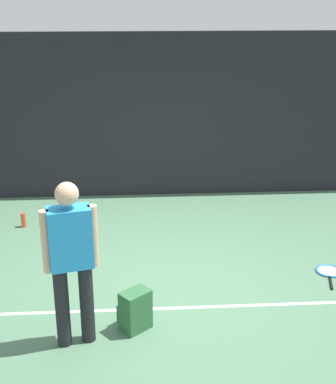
{
  "coord_description": "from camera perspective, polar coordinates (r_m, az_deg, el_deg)",
  "views": [
    {
      "loc": [
        -0.4,
        -5.76,
        3.32
      ],
      "look_at": [
        0.0,
        0.4,
        1.0
      ],
      "focal_mm": 50.57,
      "sensor_mm": 36.0,
      "label": 1
    }
  ],
  "objects": [
    {
      "name": "ground_plane",
      "position": [
        6.66,
        0.22,
        -9.3
      ],
      "size": [
        12.0,
        12.0,
        0.0
      ],
      "primitive_type": "plane",
      "color": "#4C7556"
    },
    {
      "name": "back_fence",
      "position": [
        8.99,
        -1.07,
        7.97
      ],
      "size": [
        10.0,
        0.1,
        2.71
      ],
      "primitive_type": "cube",
      "color": "black",
      "rests_on": "ground"
    },
    {
      "name": "court_line",
      "position": [
        6.14,
        0.62,
        -12.14
      ],
      "size": [
        9.0,
        0.05,
        0.0
      ],
      "primitive_type": "cube",
      "color": "white",
      "rests_on": "ground"
    },
    {
      "name": "tennis_player",
      "position": [
        5.21,
        -10.18,
        -6.61
      ],
      "size": [
        0.52,
        0.31,
        1.7
      ],
      "rotation": [
        0.0,
        0.0,
        0.23
      ],
      "color": "black",
      "rests_on": "ground"
    },
    {
      "name": "tennis_racket",
      "position": [
        7.11,
        16.61,
        -8.09
      ],
      "size": [
        0.39,
        0.64,
        0.03
      ],
      "rotation": [
        0.0,
        0.0,
        1.32
      ],
      "color": "black",
      "rests_on": "ground"
    },
    {
      "name": "backpack",
      "position": [
        5.72,
        -3.55,
        -12.37
      ],
      "size": [
        0.38,
        0.38,
        0.44
      ],
      "rotation": [
        0.0,
        0.0,
        3.83
      ],
      "color": "#2D6038",
      "rests_on": "ground"
    },
    {
      "name": "water_bottle",
      "position": [
        8.31,
        -15.0,
        -2.87
      ],
      "size": [
        0.07,
        0.07,
        0.22
      ],
      "primitive_type": "cylinder",
      "color": "#D84C26",
      "rests_on": "ground"
    }
  ]
}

